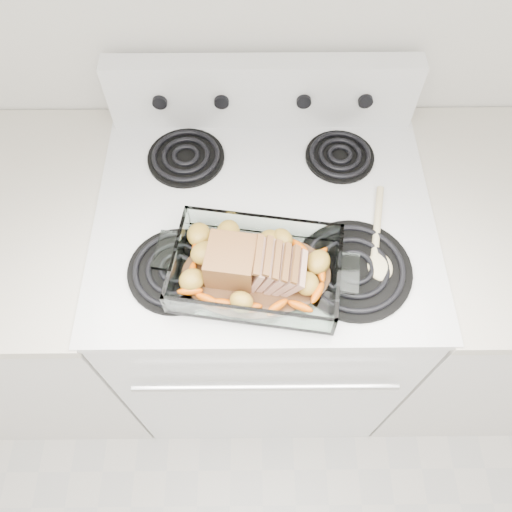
{
  "coord_description": "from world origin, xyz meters",
  "views": [
    {
      "loc": [
        -0.02,
        0.97,
        1.87
      ],
      "look_at": [
        -0.02,
        1.5,
        0.99
      ],
      "focal_mm": 35.0,
      "sensor_mm": 36.0,
      "label": 1
    }
  ],
  "objects_px": {
    "electric_range": "(262,297)",
    "pork_roast": "(246,265)",
    "counter_left": "(49,301)",
    "counter_right": "(474,298)",
    "baking_dish": "(256,272)"
  },
  "relations": [
    {
      "from": "electric_range",
      "to": "pork_roast",
      "type": "relative_size",
      "value": 5.5
    },
    {
      "from": "counter_left",
      "to": "pork_roast",
      "type": "relative_size",
      "value": 4.59
    },
    {
      "from": "electric_range",
      "to": "counter_left",
      "type": "relative_size",
      "value": 1.2
    },
    {
      "from": "electric_range",
      "to": "counter_right",
      "type": "height_order",
      "value": "electric_range"
    },
    {
      "from": "counter_left",
      "to": "counter_right",
      "type": "relative_size",
      "value": 1.0
    },
    {
      "from": "pork_roast",
      "to": "counter_right",
      "type": "bearing_deg",
      "value": 30.72
    },
    {
      "from": "electric_range",
      "to": "counter_right",
      "type": "bearing_deg",
      "value": -0.1
    },
    {
      "from": "electric_range",
      "to": "pork_roast",
      "type": "bearing_deg",
      "value": -102.51
    },
    {
      "from": "electric_range",
      "to": "counter_left",
      "type": "height_order",
      "value": "electric_range"
    },
    {
      "from": "counter_right",
      "to": "pork_roast",
      "type": "relative_size",
      "value": 4.59
    },
    {
      "from": "electric_range",
      "to": "counter_right",
      "type": "distance_m",
      "value": 0.67
    },
    {
      "from": "baking_dish",
      "to": "counter_right",
      "type": "bearing_deg",
      "value": 23.15
    },
    {
      "from": "counter_left",
      "to": "pork_roast",
      "type": "height_order",
      "value": "pork_roast"
    },
    {
      "from": "electric_range",
      "to": "baking_dish",
      "type": "xyz_separation_m",
      "value": [
        -0.02,
        -0.18,
        0.48
      ]
    },
    {
      "from": "counter_right",
      "to": "counter_left",
      "type": "bearing_deg",
      "value": 180.0
    }
  ]
}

